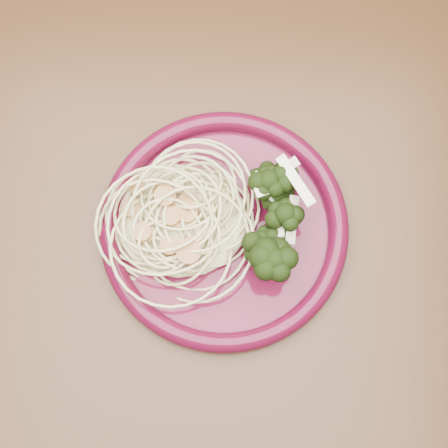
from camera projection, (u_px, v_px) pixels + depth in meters
dining_table at (299, 226)px, 0.72m from camera, size 1.20×0.80×0.75m
dinner_plate at (224, 227)px, 0.60m from camera, size 0.27×0.27×0.02m
spaghetti_pile at (181, 218)px, 0.60m from camera, size 0.14×0.13×0.03m
scallop_cluster at (178, 207)px, 0.56m from camera, size 0.12×0.12×0.04m
broccoli_pile at (278, 230)px, 0.58m from camera, size 0.09×0.13×0.04m
onion_garnish at (281, 222)px, 0.56m from camera, size 0.06×0.09×0.05m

